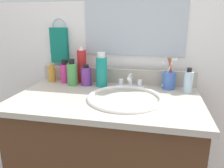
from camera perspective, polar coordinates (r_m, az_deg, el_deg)
name	(u,v)px	position (r m, az deg, el deg)	size (l,w,h in m)	color
vanity_cabinet	(107,167)	(1.33, -1.33, -20.78)	(0.91, 0.51, 0.79)	#4C2D19
countertop	(106,99)	(1.13, -1.47, -3.99)	(0.95, 0.55, 0.03)	#B2A899
backsplash	(116,76)	(1.36, 1.08, 2.16)	(0.95, 0.02, 0.09)	#B2A899
back_wall	(118,104)	(1.48, 1.48, -5.24)	(2.05, 0.04, 1.30)	white
mirror_panel	(135,6)	(1.34, 5.96, 19.35)	(0.60, 0.01, 0.56)	#B2BCC6
towel_ring	(59,26)	(1.47, -13.48, 14.45)	(0.10, 0.10, 0.01)	silver
hand_towel	(59,45)	(1.46, -13.46, 9.72)	(0.11, 0.04, 0.22)	#147260
sink_basin	(125,105)	(1.10, 3.38, -5.35)	(0.38, 0.38, 0.11)	white
faucet	(130,83)	(1.27, 4.73, 0.28)	(0.16, 0.10, 0.08)	silver
bottle_mouthwash_teal	(102,71)	(1.28, -2.73, 3.43)	(0.06, 0.06, 0.20)	teal
bottle_cream_purple	(86,76)	(1.32, -6.70, 2.09)	(0.06, 0.06, 0.12)	#7A3899
bottle_toner_green	(72,74)	(1.33, -10.27, 2.64)	(0.06, 0.06, 0.16)	#4C9E4C
bottle_soap_pink	(65,72)	(1.39, -12.04, 3.00)	(0.06, 0.06, 0.14)	#D8338C
bottle_gel_clear	(188,82)	(1.24, 19.16, 0.58)	(0.05, 0.05, 0.14)	silver
bottle_spray_red	(82,66)	(1.37, -7.80, 4.72)	(0.06, 0.06, 0.23)	red
bottle_oil_amber	(52,74)	(1.43, -15.30, 2.52)	(0.04, 0.04, 0.11)	gold
cup_blue_plastic	(169,80)	(1.28, 14.52, 1.09)	(0.08, 0.07, 0.18)	#3F66B7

